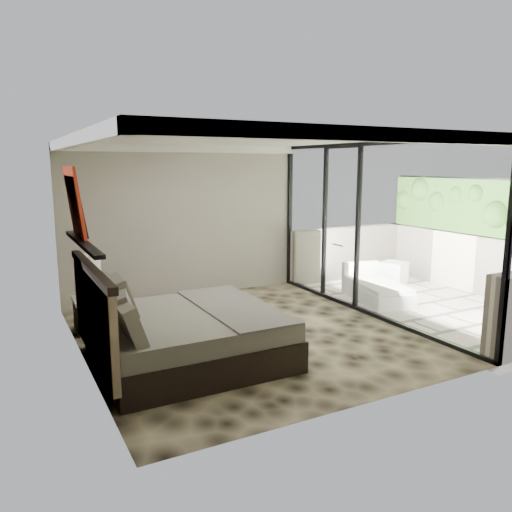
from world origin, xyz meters
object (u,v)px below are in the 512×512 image
ottoman (394,273)px  table_lamp (89,271)px  lounger (376,290)px  bed (180,333)px  nightstand (93,314)px

ottoman → table_lamp: bearing=-178.0°
table_lamp → lounger: (4.95, -0.57, -0.74)m
bed → lounger: bed is taller
bed → lounger: (4.16, 1.13, -0.19)m
bed → lounger: size_ratio=1.41×
lounger → bed: bearing=-151.6°
bed → table_lamp: 1.95m
ottoman → bed: bearing=-160.2°
bed → lounger: 4.32m
bed → nightstand: bearing=114.1°
bed → ottoman: bearing=19.8°
bed → nightstand: (-0.76, 1.71, -0.11)m
table_lamp → lounger: 5.03m
table_lamp → lounger: table_lamp is taller
bed → table_lamp: bearing=114.7°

